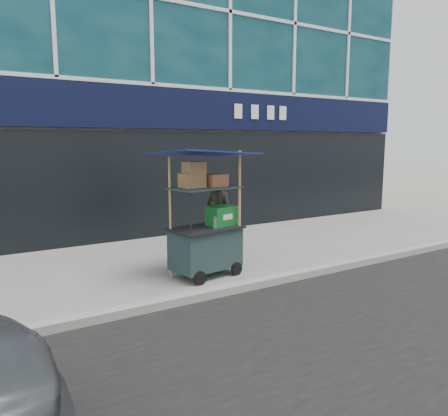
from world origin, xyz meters
TOP-DOWN VIEW (x-y plane):
  - ground at (0.00, 0.00)m, footprint 80.00×80.00m
  - curb at (0.00, -0.20)m, footprint 80.00×0.18m
  - vendor_cart at (-0.45, 0.74)m, footprint 1.68×1.31m
  - vendor_man at (0.18, 1.37)m, footprint 0.56×0.68m

SIDE VIEW (x-z plane):
  - ground at x=0.00m, z-range 0.00..0.00m
  - curb at x=0.00m, z-range 0.00..0.12m
  - vendor_cart at x=-0.45m, z-range -0.31..1.76m
  - vendor_man at x=0.18m, z-range 0.00..1.60m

